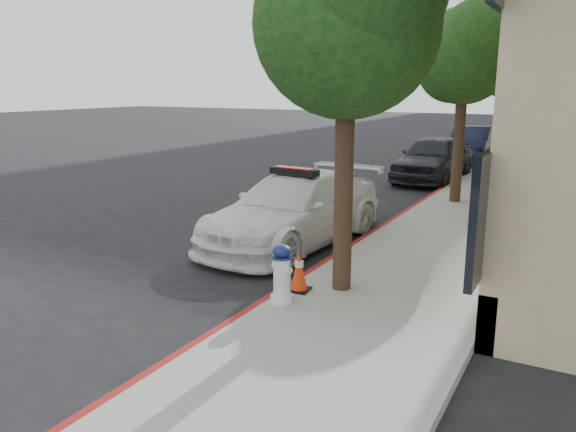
% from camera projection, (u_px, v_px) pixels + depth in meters
% --- Properties ---
extents(ground, '(120.00, 120.00, 0.00)m').
position_uv_depth(ground, '(256.00, 243.00, 12.24)').
color(ground, black).
rests_on(ground, ground).
extents(sidewalk, '(3.20, 50.00, 0.15)m').
position_uv_depth(sidewalk, '(502.00, 184.00, 19.05)').
color(sidewalk, gray).
rests_on(sidewalk, ground).
extents(curb_strip, '(0.12, 50.00, 0.15)m').
position_uv_depth(curb_strip, '(456.00, 181.00, 19.78)').
color(curb_strip, maroon).
rests_on(curb_strip, ground).
extents(tree_near, '(2.92, 2.82, 5.62)m').
position_uv_depth(tree_near, '(349.00, 21.00, 8.17)').
color(tree_near, black).
rests_on(tree_near, sidewalk).
extents(tree_mid, '(2.77, 2.64, 5.43)m').
position_uv_depth(tree_mid, '(466.00, 55.00, 15.01)').
color(tree_mid, black).
rests_on(tree_mid, sidewalk).
extents(tree_far, '(3.10, 3.00, 5.81)m').
position_uv_depth(tree_far, '(510.00, 58.00, 21.78)').
color(tree_far, black).
rests_on(tree_far, sidewalk).
extents(police_car, '(2.59, 5.39, 1.67)m').
position_uv_depth(police_car, '(294.00, 209.00, 12.11)').
color(police_car, white).
rests_on(police_car, ground).
extents(parked_car_mid, '(2.10, 4.87, 1.64)m').
position_uv_depth(parked_car_mid, '(434.00, 158.00, 20.04)').
color(parked_car_mid, black).
rests_on(parked_car_mid, ground).
extents(parked_car_far, '(2.01, 4.73, 1.52)m').
position_uv_depth(parked_car_far, '(471.00, 143.00, 25.67)').
color(parked_car_far, black).
rests_on(parked_car_far, ground).
extents(fire_hydrant, '(0.38, 0.35, 0.90)m').
position_uv_depth(fire_hydrant, '(282.00, 274.00, 8.45)').
color(fire_hydrant, silver).
rests_on(fire_hydrant, sidewalk).
extents(traffic_cone, '(0.37, 0.37, 0.65)m').
position_uv_depth(traffic_cone, '(299.00, 271.00, 8.95)').
color(traffic_cone, black).
rests_on(traffic_cone, sidewalk).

